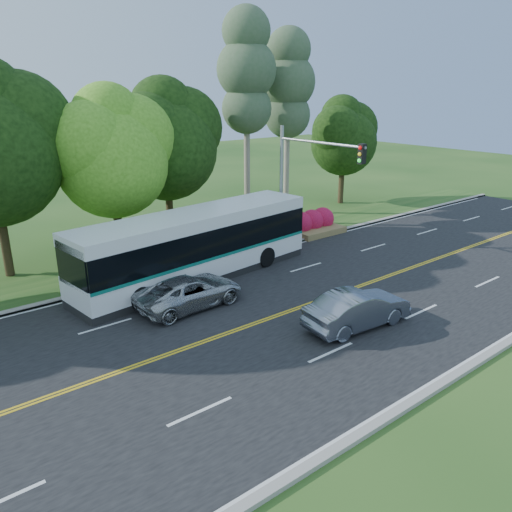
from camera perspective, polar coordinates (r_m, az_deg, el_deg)
ground at (r=20.89m, az=2.48°, el=-6.84°), size 120.00×120.00×0.00m
road at (r=20.89m, az=2.48°, el=-6.81°), size 60.00×14.00×0.02m
curb_north at (r=26.26m, az=-7.76°, el=-1.35°), size 60.00×0.30×0.15m
curb_south at (r=16.83m, az=19.12°, el=-14.51°), size 60.00×0.30×0.15m
grass_verge at (r=27.79m, az=-9.73°, el=-0.36°), size 60.00×4.00×0.10m
lane_markings at (r=20.83m, az=2.28°, el=-6.85°), size 57.60×13.82×0.00m
tree_row at (r=27.40m, az=-23.52°, el=12.45°), size 44.70×9.10×13.84m
bougainvillea_hedge at (r=30.85m, az=2.72°, el=3.12°), size 9.50×2.25×1.50m
traffic_signal at (r=27.57m, az=5.55°, el=9.59°), size 0.42×6.10×7.00m
transit_bus at (r=24.47m, az=-6.81°, el=1.14°), size 12.97×4.21×3.33m
sedan at (r=20.06m, az=11.55°, el=-5.95°), size 4.65×1.99×1.49m
suv at (r=21.66m, az=-7.56°, el=-4.05°), size 4.89×2.43×1.33m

